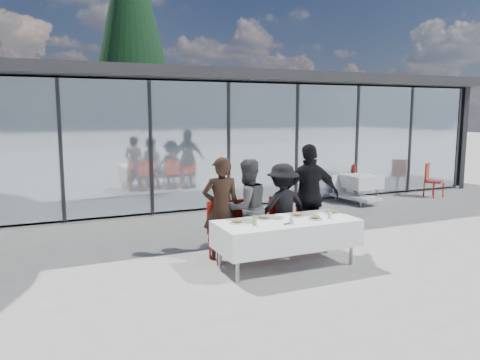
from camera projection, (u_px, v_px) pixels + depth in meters
name	position (u px, v px, depth m)	size (l,w,h in m)	color
ground	(264.00, 261.00, 7.74)	(90.00, 90.00, 0.00)	#A29E99
pavilion	(208.00, 121.00, 15.62)	(14.80, 8.80, 3.44)	gray
treeline	(54.00, 115.00, 31.97)	(62.50, 2.00, 4.40)	#113813
dining_table	(287.00, 233.00, 7.40)	(2.26, 0.96, 0.75)	white
diner_a	(221.00, 208.00, 7.73)	(0.63, 0.63, 1.72)	black
diner_chair_a	(222.00, 228.00, 7.76)	(0.44, 0.44, 0.97)	#B5170C
diner_b	(247.00, 208.00, 7.92)	(0.81, 0.81, 1.66)	#4A4A4A
diner_chair_b	(248.00, 225.00, 7.95)	(0.44, 0.44, 0.97)	#B5170C
diner_c	(282.00, 208.00, 8.21)	(1.01, 1.01, 1.56)	black
diner_chair_c	(283.00, 221.00, 8.22)	(0.44, 0.44, 0.97)	#B5170C
diner_d	(310.00, 196.00, 8.41)	(1.10, 1.10, 1.88)	black
diner_chair_d	(310.00, 218.00, 8.44)	(0.44, 0.44, 0.97)	#B5170C
plate_a	(237.00, 222.00, 7.17)	(0.23, 0.23, 0.07)	silver
plate_b	(264.00, 217.00, 7.45)	(0.23, 0.23, 0.07)	silver
plate_c	(297.00, 215.00, 7.65)	(0.23, 0.23, 0.07)	silver
plate_d	(331.00, 212.00, 7.87)	(0.23, 0.23, 0.07)	silver
plate_extra	(315.00, 218.00, 7.43)	(0.23, 0.23, 0.07)	silver
juice_bottle	(254.00, 221.00, 7.03)	(0.06, 0.06, 0.15)	#88BA4D
drinking_glasses	(311.00, 218.00, 7.31)	(0.83, 0.16, 0.10)	silver
folded_eyeglasses	(288.00, 224.00, 7.11)	(0.14, 0.03, 0.01)	black
spare_table_right	(361.00, 182.00, 12.75)	(0.86, 0.86, 0.74)	white
spare_chair_a	(431.00, 178.00, 13.50)	(0.61, 0.61, 0.97)	#B5170C
spare_chair_b	(352.00, 179.00, 13.38)	(0.61, 0.61, 0.97)	#B5170C
lounger	(351.00, 193.00, 12.69)	(0.85, 1.42, 0.72)	silver
conifer_tree	(131.00, 23.00, 18.84)	(4.00, 4.00, 10.50)	#382316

